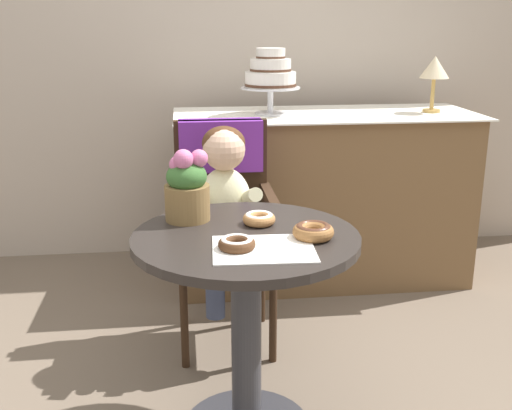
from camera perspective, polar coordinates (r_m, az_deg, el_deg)
name	(u,v)px	position (r m, az deg, el deg)	size (l,w,h in m)	color
back_wall	(212,22)	(3.68, -4.06, 16.43)	(4.80, 0.10, 2.70)	#B2A393
cafe_table	(246,296)	(2.03, -0.91, -8.36)	(0.72, 0.72, 0.72)	#282321
wicker_chair	(223,196)	(2.65, -3.07, 0.79)	(0.42, 0.45, 0.95)	#332114
seated_child	(225,198)	(2.49, -2.84, 0.65)	(0.27, 0.32, 0.73)	beige
paper_napkin	(264,249)	(1.82, 0.70, -4.05)	(0.30, 0.24, 0.00)	white
donut_front	(313,231)	(1.91, 5.27, -2.36)	(0.13, 0.13, 0.05)	#936033
donut_mid	(259,218)	(2.04, 0.28, -1.22)	(0.11, 0.11, 0.04)	#AD7542
donut_side	(237,243)	(1.82, -1.78, -3.52)	(0.11, 0.11, 0.04)	#4C2D19
flower_vase	(187,187)	(2.07, -6.36, 1.67)	(0.15, 0.15, 0.25)	brown
display_counter	(323,197)	(3.34, 6.20, 0.77)	(1.56, 0.62, 0.90)	brown
tiered_cake_stand	(271,75)	(3.17, 1.34, 11.85)	(0.30, 0.30, 0.33)	silver
table_lamp	(435,70)	(3.37, 16.06, 11.83)	(0.15, 0.15, 0.28)	#B28C47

